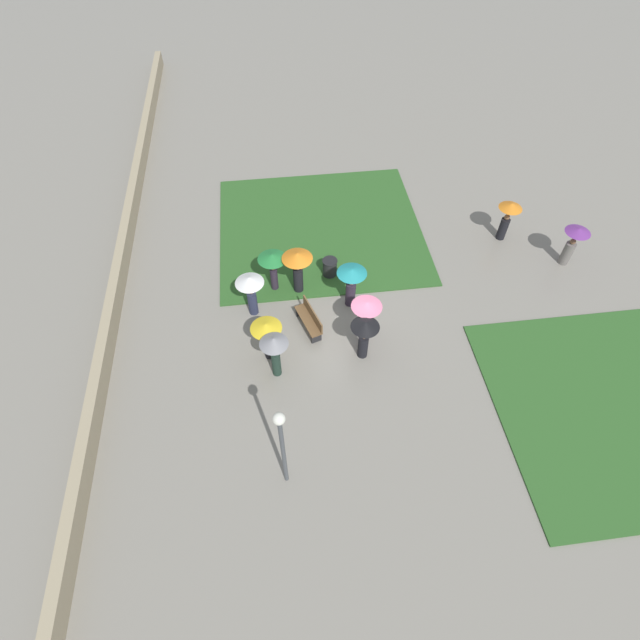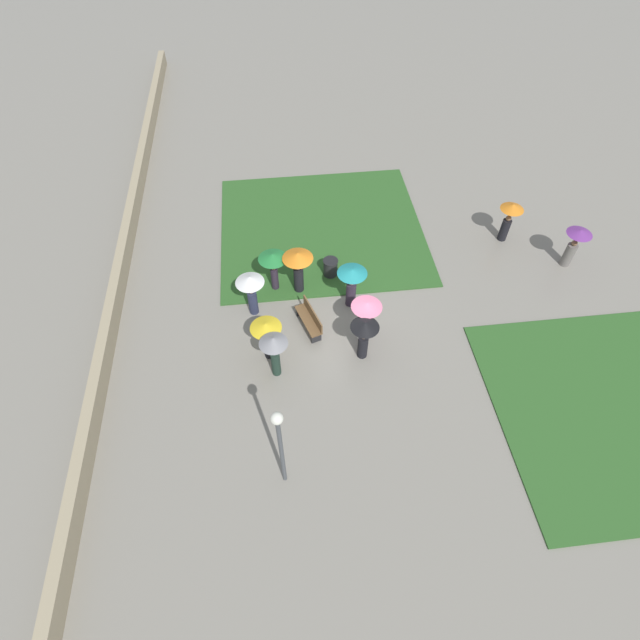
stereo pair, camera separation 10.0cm
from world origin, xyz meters
The scene contains 17 objects.
ground_plane centered at (0.00, 0.00, 0.00)m, with size 90.00×90.00×0.00m, color gray.
lawn_patch_near centered at (-5.24, -0.28, 0.03)m, with size 7.92×8.61×0.06m.
lawn_patch_far centered at (4.63, 8.24, 0.03)m, with size 7.61×8.06×0.06m.
parapet_wall centered at (0.00, -8.43, 0.40)m, with size 45.00×0.35×0.81m.
park_bench centered at (0.11, -1.33, 0.46)m, with size 1.63×0.88×0.90m.
lamp_post centered at (5.68, -2.63, 2.48)m, with size 0.32×0.32×3.78m.
trash_bin centered at (-2.44, -0.26, 0.39)m, with size 0.59×0.59×0.78m.
crowd_person_black centered at (1.56, 0.33, 1.25)m, with size 0.96×0.96×1.78m.
crowd_person_pink centered at (0.76, 0.53, 1.20)m, with size 1.06×1.06×1.81m.
crowd_person_orange centered at (-1.76, -1.56, 1.40)m, with size 1.14×1.14×1.94m.
crowd_person_teal centered at (-0.85, 0.29, 1.23)m, with size 1.08×1.08×1.80m.
crowd_person_green centered at (-1.97, -2.47, 1.40)m, with size 1.08×1.08×1.80m.
crowd_person_white centered at (-0.86, -3.33, 1.34)m, with size 1.03×1.03×1.84m.
crowd_person_grey centered at (1.96, -2.65, 1.40)m, with size 0.93×0.93×1.91m.
crowd_person_yellow centered at (1.22, -2.86, 1.31)m, with size 1.05×1.05×1.75m.
lone_walker_mid_plaza centered at (-3.75, 7.25, 1.21)m, with size 0.95×0.95×1.80m.
lone_walker_near_lawn centered at (-1.98, 9.26, 1.12)m, with size 0.97×0.97×1.77m.
Camera 1 is at (11.44, -2.37, 14.17)m, focal length 28.00 mm.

